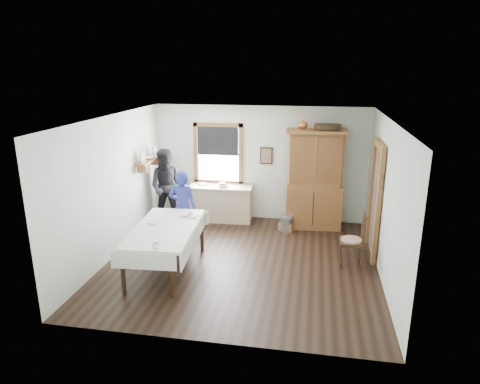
{
  "coord_description": "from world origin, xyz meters",
  "views": [
    {
      "loc": [
        1.26,
        -7.29,
        3.58
      ],
      "look_at": [
        -0.09,
        0.3,
        1.29
      ],
      "focal_mm": 32.0,
      "sensor_mm": 36.0,
      "label": 1
    }
  ],
  "objects_px": {
    "spindle_chair": "(352,239)",
    "work_counter": "(221,203)",
    "woman_blue": "(183,210)",
    "dining_table": "(166,249)",
    "wicker_basket": "(287,227)",
    "china_hutch": "(314,180)",
    "pail": "(287,224)",
    "figure_dark": "(168,190)"
  },
  "relations": [
    {
      "from": "spindle_chair",
      "to": "work_counter",
      "type": "bearing_deg",
      "value": 145.45
    },
    {
      "from": "spindle_chair",
      "to": "woman_blue",
      "type": "bearing_deg",
      "value": 172.11
    },
    {
      "from": "dining_table",
      "to": "wicker_basket",
      "type": "relative_size",
      "value": 6.84
    },
    {
      "from": "china_hutch",
      "to": "wicker_basket",
      "type": "xyz_separation_m",
      "value": [
        -0.56,
        -0.35,
        -1.03
      ]
    },
    {
      "from": "china_hutch",
      "to": "dining_table",
      "type": "height_order",
      "value": "china_hutch"
    },
    {
      "from": "work_counter",
      "to": "woman_blue",
      "type": "xyz_separation_m",
      "value": [
        -0.46,
        -1.52,
        0.3
      ]
    },
    {
      "from": "spindle_chair",
      "to": "wicker_basket",
      "type": "xyz_separation_m",
      "value": [
        -1.29,
        1.54,
        -0.43
      ]
    },
    {
      "from": "pail",
      "to": "figure_dark",
      "type": "distance_m",
      "value": 2.84
    },
    {
      "from": "work_counter",
      "to": "dining_table",
      "type": "height_order",
      "value": "work_counter"
    },
    {
      "from": "dining_table",
      "to": "china_hutch",
      "type": "bearing_deg",
      "value": 46.18
    },
    {
      "from": "china_hutch",
      "to": "wicker_basket",
      "type": "relative_size",
      "value": 7.37
    },
    {
      "from": "dining_table",
      "to": "pail",
      "type": "relative_size",
      "value": 6.47
    },
    {
      "from": "dining_table",
      "to": "woman_blue",
      "type": "xyz_separation_m",
      "value": [
        -0.05,
        1.21,
        0.31
      ]
    },
    {
      "from": "china_hutch",
      "to": "figure_dark",
      "type": "distance_m",
      "value": 3.36
    },
    {
      "from": "china_hutch",
      "to": "woman_blue",
      "type": "relative_size",
      "value": 1.54
    },
    {
      "from": "wicker_basket",
      "to": "woman_blue",
      "type": "bearing_deg",
      "value": -151.57
    },
    {
      "from": "dining_table",
      "to": "figure_dark",
      "type": "bearing_deg",
      "value": 108.14
    },
    {
      "from": "spindle_chair",
      "to": "wicker_basket",
      "type": "relative_size",
      "value": 3.4
    },
    {
      "from": "pail",
      "to": "woman_blue",
      "type": "height_order",
      "value": "woman_blue"
    },
    {
      "from": "china_hutch",
      "to": "wicker_basket",
      "type": "distance_m",
      "value": 1.23
    },
    {
      "from": "dining_table",
      "to": "pail",
      "type": "distance_m",
      "value": 3.08
    },
    {
      "from": "work_counter",
      "to": "wicker_basket",
      "type": "height_order",
      "value": "work_counter"
    },
    {
      "from": "figure_dark",
      "to": "spindle_chair",
      "type": "bearing_deg",
      "value": -23.82
    },
    {
      "from": "china_hutch",
      "to": "pail",
      "type": "distance_m",
      "value": 1.17
    },
    {
      "from": "wicker_basket",
      "to": "woman_blue",
      "type": "height_order",
      "value": "woman_blue"
    },
    {
      "from": "work_counter",
      "to": "figure_dark",
      "type": "distance_m",
      "value": 1.29
    },
    {
      "from": "dining_table",
      "to": "woman_blue",
      "type": "relative_size",
      "value": 1.43
    },
    {
      "from": "dining_table",
      "to": "figure_dark",
      "type": "distance_m",
      "value": 2.47
    },
    {
      "from": "china_hutch",
      "to": "dining_table",
      "type": "bearing_deg",
      "value": -138.68
    },
    {
      "from": "figure_dark",
      "to": "pail",
      "type": "bearing_deg",
      "value": -2.84
    },
    {
      "from": "wicker_basket",
      "to": "figure_dark",
      "type": "xyz_separation_m",
      "value": [
        -2.76,
        -0.01,
        0.73
      ]
    },
    {
      "from": "spindle_chair",
      "to": "figure_dark",
      "type": "height_order",
      "value": "figure_dark"
    },
    {
      "from": "spindle_chair",
      "to": "pail",
      "type": "height_order",
      "value": "spindle_chair"
    },
    {
      "from": "work_counter",
      "to": "dining_table",
      "type": "xyz_separation_m",
      "value": [
        -0.4,
        -2.73,
        -0.01
      ]
    },
    {
      "from": "pail",
      "to": "wicker_basket",
      "type": "distance_m",
      "value": 0.07
    },
    {
      "from": "wicker_basket",
      "to": "woman_blue",
      "type": "distance_m",
      "value": 2.43
    },
    {
      "from": "china_hutch",
      "to": "pail",
      "type": "xyz_separation_m",
      "value": [
        -0.56,
        -0.35,
        -0.96
      ]
    },
    {
      "from": "dining_table",
      "to": "woman_blue",
      "type": "bearing_deg",
      "value": 92.51
    },
    {
      "from": "dining_table",
      "to": "figure_dark",
      "type": "height_order",
      "value": "figure_dark"
    },
    {
      "from": "work_counter",
      "to": "china_hutch",
      "type": "xyz_separation_m",
      "value": [
        2.17,
        -0.05,
        0.7
      ]
    },
    {
      "from": "work_counter",
      "to": "figure_dark",
      "type": "height_order",
      "value": "figure_dark"
    },
    {
      "from": "dining_table",
      "to": "spindle_chair",
      "type": "xyz_separation_m",
      "value": [
        3.3,
        0.78,
        0.1
      ]
    }
  ]
}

